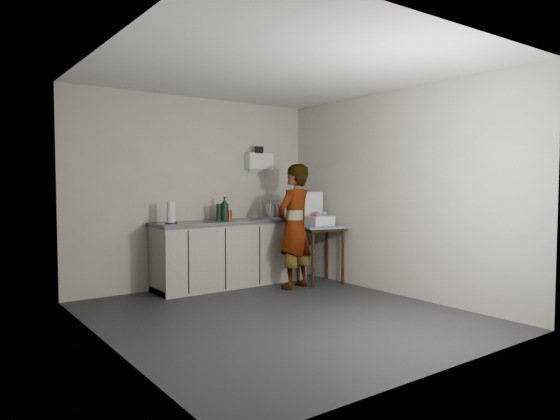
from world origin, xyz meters
TOP-DOWN VIEW (x-y plane):
  - ground at (0.00, 0.00)m, footprint 4.00×4.00m
  - wall_back at (0.00, 1.99)m, footprint 3.60×0.02m
  - wall_right at (1.79, 0.00)m, footprint 0.02×4.00m
  - wall_left at (-1.79, 0.00)m, footprint 0.02×4.00m
  - ceiling at (0.00, 0.00)m, footprint 3.60×4.00m
  - kitchen_counter at (0.40, 1.70)m, footprint 2.24×0.62m
  - wall_shelf at (1.00, 1.92)m, footprint 0.42×0.18m
  - side_table at (1.50, 1.10)m, footprint 0.76×0.76m
  - standing_man at (0.99, 1.05)m, footprint 0.70×0.55m
  - soap_bottle at (0.28, 1.70)m, footprint 0.13×0.13m
  - soda_can at (0.38, 1.73)m, footprint 0.07×0.07m
  - dark_bottle at (0.18, 1.68)m, footprint 0.07×0.07m
  - paper_towel at (-0.52, 1.66)m, footprint 0.16×0.16m
  - dish_rack at (1.14, 1.71)m, footprint 0.37×0.28m
  - bakery_box at (1.51, 1.16)m, footprint 0.38×0.39m

SIDE VIEW (x-z plane):
  - ground at x=0.00m, z-range 0.00..0.00m
  - kitchen_counter at x=0.40m, z-range -0.03..0.88m
  - side_table at x=1.50m, z-range 0.31..1.13m
  - standing_man at x=0.99m, z-range 0.00..1.68m
  - bakery_box at x=1.51m, z-range 0.69..1.16m
  - dish_rack at x=1.14m, z-range 0.84..1.10m
  - soda_can at x=0.38m, z-range 0.91..1.05m
  - dark_bottle at x=0.18m, z-range 0.91..1.14m
  - paper_towel at x=-0.52m, z-range 0.90..1.18m
  - soap_bottle at x=0.28m, z-range 0.91..1.24m
  - wall_back at x=0.00m, z-range 0.00..2.60m
  - wall_right at x=1.79m, z-range 0.00..2.60m
  - wall_left at x=-1.79m, z-range 0.00..2.60m
  - wall_shelf at x=1.00m, z-range 1.56..1.93m
  - ceiling at x=0.00m, z-range 2.59..2.60m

